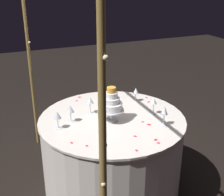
# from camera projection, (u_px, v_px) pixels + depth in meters

# --- Properties ---
(ground_plane) EXTENTS (12.00, 12.00, 0.00)m
(ground_plane) POSITION_uv_depth(u_px,v_px,m) (112.00, 187.00, 3.04)
(ground_plane) COLOR black
(decorative_arch) EXTENTS (2.35, 0.06, 2.05)m
(decorative_arch) POSITION_uv_depth(u_px,v_px,m) (48.00, 56.00, 2.32)
(decorative_arch) COLOR olive
(decorative_arch) RESTS_ON ground
(main_table) EXTENTS (1.32, 1.32, 0.76)m
(main_table) POSITION_uv_depth(u_px,v_px,m) (112.00, 154.00, 2.89)
(main_table) COLOR silver
(main_table) RESTS_ON ground
(tiered_cake) EXTENTS (0.22, 0.22, 0.31)m
(tiered_cake) POSITION_uv_depth(u_px,v_px,m) (111.00, 103.00, 2.63)
(tiered_cake) COLOR silver
(tiered_cake) RESTS_ON main_table
(wine_glass_0) EXTENTS (0.06, 0.06, 0.14)m
(wine_glass_0) POSITION_uv_depth(u_px,v_px,m) (136.00, 92.00, 3.06)
(wine_glass_0) COLOR silver
(wine_glass_0) RESTS_ON main_table
(wine_glass_1) EXTENTS (0.07, 0.07, 0.17)m
(wine_glass_1) POSITION_uv_depth(u_px,v_px,m) (112.00, 93.00, 2.95)
(wine_glass_1) COLOR silver
(wine_glass_1) RESTS_ON main_table
(wine_glass_2) EXTENTS (0.06, 0.06, 0.17)m
(wine_glass_2) POSITION_uv_depth(u_px,v_px,m) (164.00, 111.00, 2.57)
(wine_glass_2) COLOR silver
(wine_glass_2) RESTS_ON main_table
(wine_glass_3) EXTENTS (0.07, 0.07, 0.15)m
(wine_glass_3) POSITION_uv_depth(u_px,v_px,m) (70.00, 110.00, 2.63)
(wine_glass_3) COLOR silver
(wine_glass_3) RESTS_ON main_table
(wine_glass_4) EXTENTS (0.07, 0.07, 0.15)m
(wine_glass_4) POSITION_uv_depth(u_px,v_px,m) (57.00, 116.00, 2.52)
(wine_glass_4) COLOR silver
(wine_glass_4) RESTS_ON main_table
(wine_glass_5) EXTENTS (0.07, 0.07, 0.17)m
(wine_glass_5) POSITION_uv_depth(u_px,v_px,m) (90.00, 101.00, 2.78)
(wine_glass_5) COLOR silver
(wine_glass_5) RESTS_ON main_table
(wine_glass_6) EXTENTS (0.06, 0.06, 0.15)m
(wine_glass_6) POSITION_uv_depth(u_px,v_px,m) (154.00, 102.00, 2.78)
(wine_glass_6) COLOR silver
(wine_glass_6) RESTS_ON main_table
(rose_petal_0) EXTENTS (0.04, 0.04, 0.00)m
(rose_petal_0) POSITION_uv_depth(u_px,v_px,m) (101.00, 107.00, 2.95)
(rose_petal_0) COLOR #E02D47
(rose_petal_0) RESTS_ON main_table
(rose_petal_1) EXTENTS (0.04, 0.05, 0.00)m
(rose_petal_1) POSITION_uv_depth(u_px,v_px,m) (114.00, 101.00, 3.09)
(rose_petal_1) COLOR #E02D47
(rose_petal_1) RESTS_ON main_table
(rose_petal_2) EXTENTS (0.03, 0.03, 0.00)m
(rose_petal_2) POSITION_uv_depth(u_px,v_px,m) (108.00, 97.00, 3.20)
(rose_petal_2) COLOR #E02D47
(rose_petal_2) RESTS_ON main_table
(rose_petal_3) EXTENTS (0.03, 0.04, 0.00)m
(rose_petal_3) POSITION_uv_depth(u_px,v_px,m) (77.00, 101.00, 3.09)
(rose_petal_3) COLOR #E02D47
(rose_petal_3) RESTS_ON main_table
(rose_petal_4) EXTENTS (0.03, 0.03, 0.00)m
(rose_petal_4) POSITION_uv_depth(u_px,v_px,m) (87.00, 146.00, 2.30)
(rose_petal_4) COLOR #E02D47
(rose_petal_4) RESTS_ON main_table
(rose_petal_5) EXTENTS (0.03, 0.04, 0.00)m
(rose_petal_5) POSITION_uv_depth(u_px,v_px,m) (109.00, 114.00, 2.82)
(rose_petal_5) COLOR #E02D47
(rose_petal_5) RESTS_ON main_table
(rose_petal_6) EXTENTS (0.05, 0.05, 0.00)m
(rose_petal_6) POSITION_uv_depth(u_px,v_px,m) (149.00, 125.00, 2.62)
(rose_petal_6) COLOR #E02D47
(rose_petal_6) RESTS_ON main_table
(rose_petal_7) EXTENTS (0.04, 0.04, 0.00)m
(rose_petal_7) POSITION_uv_depth(u_px,v_px,m) (102.00, 105.00, 3.01)
(rose_petal_7) COLOR #E02D47
(rose_petal_7) RESTS_ON main_table
(rose_petal_8) EXTENTS (0.04, 0.04, 0.00)m
(rose_petal_8) POSITION_uv_depth(u_px,v_px,m) (135.00, 136.00, 2.43)
(rose_petal_8) COLOR #E02D47
(rose_petal_8) RESTS_ON main_table
(rose_petal_9) EXTENTS (0.03, 0.02, 0.00)m
(rose_petal_9) POSITION_uv_depth(u_px,v_px,m) (72.00, 143.00, 2.34)
(rose_petal_9) COLOR #E02D47
(rose_petal_9) RESTS_ON main_table
(rose_petal_10) EXTENTS (0.03, 0.04, 0.00)m
(rose_petal_10) POSITION_uv_depth(u_px,v_px,m) (158.00, 143.00, 2.34)
(rose_petal_10) COLOR #E02D47
(rose_petal_10) RESTS_ON main_table
(rose_petal_11) EXTENTS (0.04, 0.04, 0.00)m
(rose_petal_11) POSITION_uv_depth(u_px,v_px,m) (149.00, 102.00, 3.07)
(rose_petal_11) COLOR #E02D47
(rose_petal_11) RESTS_ON main_table
(rose_petal_12) EXTENTS (0.04, 0.04, 0.00)m
(rose_petal_12) POSITION_uv_depth(u_px,v_px,m) (156.00, 140.00, 2.38)
(rose_petal_12) COLOR #E02D47
(rose_petal_12) RESTS_ON main_table
(rose_petal_13) EXTENTS (0.03, 0.02, 0.00)m
(rose_petal_13) POSITION_uv_depth(u_px,v_px,m) (137.00, 150.00, 2.24)
(rose_petal_13) COLOR #E02D47
(rose_petal_13) RESTS_ON main_table
(rose_petal_14) EXTENTS (0.03, 0.03, 0.00)m
(rose_petal_14) POSITION_uv_depth(u_px,v_px,m) (146.00, 98.00, 3.18)
(rose_petal_14) COLOR #E02D47
(rose_petal_14) RESTS_ON main_table
(rose_petal_15) EXTENTS (0.04, 0.04, 0.00)m
(rose_petal_15) POSITION_uv_depth(u_px,v_px,m) (123.00, 112.00, 2.86)
(rose_petal_15) COLOR #E02D47
(rose_petal_15) RESTS_ON main_table
(rose_petal_16) EXTENTS (0.03, 0.04, 0.00)m
(rose_petal_16) POSITION_uv_depth(u_px,v_px,m) (79.00, 97.00, 3.19)
(rose_petal_16) COLOR #E02D47
(rose_petal_16) RESTS_ON main_table
(rose_petal_17) EXTENTS (0.03, 0.03, 0.00)m
(rose_petal_17) POSITION_uv_depth(u_px,v_px,m) (143.00, 122.00, 2.66)
(rose_petal_17) COLOR #E02D47
(rose_petal_17) RESTS_ON main_table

